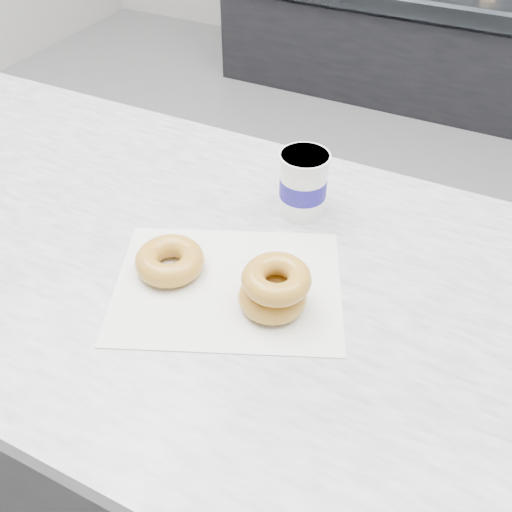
{
  "coord_description": "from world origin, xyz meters",
  "views": [
    {
      "loc": [
        0.48,
        -1.17,
        1.51
      ],
      "look_at": [
        0.19,
        -0.58,
        0.93
      ],
      "focal_mm": 40.0,
      "sensor_mm": 36.0,
      "label": 1
    }
  ],
  "objects_px": {
    "counter": "(174,398)",
    "display_case": "(450,5)",
    "donut_stack": "(274,288)",
    "donut_single": "(170,261)",
    "coffee_cup": "(303,183)"
  },
  "relations": [
    {
      "from": "counter",
      "to": "display_case",
      "type": "distance_m",
      "value": 2.72
    },
    {
      "from": "counter",
      "to": "donut_stack",
      "type": "height_order",
      "value": "donut_stack"
    },
    {
      "from": "donut_stack",
      "to": "donut_single",
      "type": "bearing_deg",
      "value": -179.0
    },
    {
      "from": "display_case",
      "to": "coffee_cup",
      "type": "distance_m",
      "value": 2.58
    },
    {
      "from": "donut_single",
      "to": "donut_stack",
      "type": "xyz_separation_m",
      "value": [
        0.18,
        0.0,
        0.02
      ]
    },
    {
      "from": "donut_stack",
      "to": "counter",
      "type": "bearing_deg",
      "value": 170.68
    },
    {
      "from": "counter",
      "to": "coffee_cup",
      "type": "distance_m",
      "value": 0.57
    },
    {
      "from": "counter",
      "to": "display_case",
      "type": "xyz_separation_m",
      "value": [
        0.0,
        2.72,
        0.04
      ]
    },
    {
      "from": "counter",
      "to": "donut_stack",
      "type": "bearing_deg",
      "value": -9.32
    },
    {
      "from": "display_case",
      "to": "counter",
      "type": "bearing_deg",
      "value": -90.0
    },
    {
      "from": "donut_stack",
      "to": "coffee_cup",
      "type": "xyz_separation_m",
      "value": [
        -0.05,
        0.23,
        0.02
      ]
    },
    {
      "from": "donut_single",
      "to": "coffee_cup",
      "type": "xyz_separation_m",
      "value": [
        0.12,
        0.23,
        0.04
      ]
    },
    {
      "from": "donut_single",
      "to": "donut_stack",
      "type": "relative_size",
      "value": 0.85
    },
    {
      "from": "display_case",
      "to": "coffee_cup",
      "type": "relative_size",
      "value": 20.95
    },
    {
      "from": "counter",
      "to": "donut_single",
      "type": "xyz_separation_m",
      "value": [
        0.07,
        -0.04,
        0.47
      ]
    }
  ]
}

